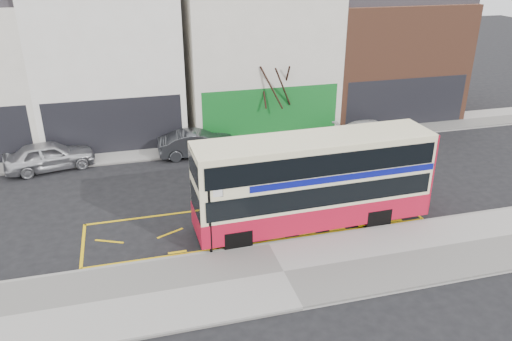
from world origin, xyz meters
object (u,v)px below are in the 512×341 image
object	(u,v)px
bus_stop_post	(211,213)
double_decker_bus	(314,180)
car_silver	(50,156)
car_white	(374,133)
street_tree_right	(274,74)
car_grey	(198,143)

from	to	relation	value
bus_stop_post	double_decker_bus	bearing A→B (deg)	15.55
bus_stop_post	car_silver	bearing A→B (deg)	124.23
double_decker_bus	car_white	bearing A→B (deg)	47.57
double_decker_bus	street_tree_right	size ratio (longest dim) A/B	1.69
car_white	street_tree_right	distance (m)	6.81
double_decker_bus	car_white	world-z (taller)	double_decker_bus
car_silver	street_tree_right	distance (m)	13.11
double_decker_bus	car_silver	bearing A→B (deg)	139.85
double_decker_bus	car_grey	size ratio (longest dim) A/B	2.25
double_decker_bus	car_white	distance (m)	10.62
street_tree_right	car_silver	bearing A→B (deg)	-173.49
double_decker_bus	street_tree_right	world-z (taller)	street_tree_right
double_decker_bus	street_tree_right	xyz separation A→B (m)	(1.47, 10.41, 1.91)
car_silver	car_grey	bearing A→B (deg)	-102.58
car_silver	street_tree_right	bearing A→B (deg)	-95.16
bus_stop_post	street_tree_right	distance (m)	13.18
bus_stop_post	car_white	size ratio (longest dim) A/B	0.58
car_silver	bus_stop_post	bearing A→B (deg)	-158.15
car_silver	car_white	xyz separation A→B (m)	(18.08, -1.02, -0.07)
car_silver	car_white	bearing A→B (deg)	-104.90
double_decker_bus	car_white	xyz separation A→B (m)	(6.92, 7.95, -1.35)
double_decker_bus	bus_stop_post	bearing A→B (deg)	-166.55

